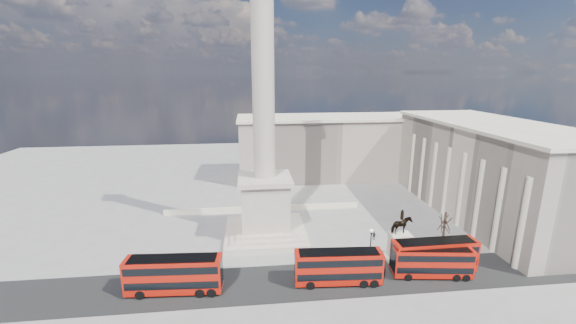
% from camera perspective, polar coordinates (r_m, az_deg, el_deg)
% --- Properties ---
extents(ground, '(180.00, 180.00, 0.00)m').
position_cam_1_polar(ground, '(59.64, -3.38, -13.73)').
color(ground, gray).
rests_on(ground, ground).
extents(asphalt_road, '(120.00, 9.00, 0.01)m').
position_cam_1_polar(asphalt_road, '(51.51, 3.11, -18.64)').
color(asphalt_road, black).
rests_on(asphalt_road, ground).
extents(nelsons_column, '(14.00, 14.00, 49.85)m').
position_cam_1_polar(nelsons_column, '(59.60, -3.82, -0.39)').
color(nelsons_column, beige).
rests_on(nelsons_column, ground).
extents(balustrade_wall, '(40.00, 0.60, 1.10)m').
position_cam_1_polar(balustrade_wall, '(73.93, -4.05, -7.54)').
color(balustrade_wall, beige).
rests_on(balustrade_wall, ground).
extents(building_east, '(19.00, 46.00, 18.60)m').
position_cam_1_polar(building_east, '(80.71, 29.88, -1.03)').
color(building_east, beige).
rests_on(building_east, ground).
extents(building_northeast, '(51.00, 17.00, 16.60)m').
position_cam_1_polar(building_northeast, '(97.29, 7.12, 2.51)').
color(building_northeast, beige).
rests_on(building_northeast, ground).
extents(red_bus_a, '(12.42, 3.55, 4.98)m').
position_cam_1_polar(red_bus_a, '(50.07, -17.86, -16.91)').
color(red_bus_a, '#B21509').
rests_on(red_bus_a, ground).
extents(red_bus_b, '(11.89, 3.43, 4.76)m').
position_cam_1_polar(red_bus_b, '(50.14, 8.19, -16.41)').
color(red_bus_b, '#B21509').
rests_on(red_bus_b, ground).
extents(red_bus_c, '(11.08, 3.84, 4.40)m').
position_cam_1_polar(red_bus_c, '(55.04, 22.37, -14.68)').
color(red_bus_c, '#B21509').
rests_on(red_bus_c, ground).
extents(red_bus_d, '(12.15, 3.02, 4.91)m').
position_cam_1_polar(red_bus_d, '(56.19, 22.59, -13.78)').
color(red_bus_d, '#B21509').
rests_on(red_bus_d, ground).
extents(victorian_lamp, '(0.53, 0.53, 6.19)m').
position_cam_1_polar(victorian_lamp, '(53.93, 13.19, -12.94)').
color(victorian_lamp, black).
rests_on(victorian_lamp, ground).
extents(equestrian_statue, '(3.95, 2.96, 8.24)m').
position_cam_1_polar(equestrian_statue, '(57.49, 17.62, -12.35)').
color(equestrian_statue, beige).
rests_on(equestrian_statue, ground).
extents(bare_tree_near, '(1.96, 1.96, 8.57)m').
position_cam_1_polar(bare_tree_near, '(57.40, 24.04, -8.73)').
color(bare_tree_near, '#332319').
rests_on(bare_tree_near, ground).
extents(bare_tree_mid, '(2.01, 2.01, 7.62)m').
position_cam_1_polar(bare_tree_mid, '(76.45, 26.76, -4.01)').
color(bare_tree_mid, '#332319').
rests_on(bare_tree_mid, ground).
extents(bare_tree_far, '(1.64, 1.64, 6.68)m').
position_cam_1_polar(bare_tree_far, '(83.77, 23.42, -2.67)').
color(bare_tree_far, '#332319').
rests_on(bare_tree_far, ground).
extents(pedestrian_walking, '(0.73, 0.54, 1.83)m').
position_cam_1_polar(pedestrian_walking, '(59.60, 20.74, -13.72)').
color(pedestrian_walking, black).
rests_on(pedestrian_walking, ground).
extents(pedestrian_standing, '(0.86, 0.68, 1.76)m').
position_cam_1_polar(pedestrian_standing, '(57.83, 17.42, -14.38)').
color(pedestrian_standing, black).
rests_on(pedestrian_standing, ground).
extents(pedestrian_crossing, '(0.95, 0.92, 1.60)m').
position_cam_1_polar(pedestrian_crossing, '(63.53, 13.72, -11.49)').
color(pedestrian_crossing, black).
rests_on(pedestrian_crossing, ground).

